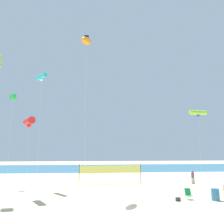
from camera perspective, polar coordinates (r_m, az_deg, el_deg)
name	(u,v)px	position (r m, az deg, el deg)	size (l,w,h in m)	color
ground_plane	(122,210)	(18.12, 2.46, -22.57)	(120.00, 120.00, 0.00)	beige
ocean_band	(102,168)	(52.67, -2.35, -13.30)	(120.00, 20.00, 0.01)	teal
beachgoer_plum_shirt	(193,177)	(31.59, 18.89, -14.52)	(0.37, 0.37, 1.60)	#99B28C
folding_beach_chair	(188,194)	(22.46, 17.94, -18.21)	(0.52, 0.65, 0.89)	#1E8C4C
trash_barrel	(215,195)	(22.72, 23.65, -17.76)	(0.65, 0.65, 0.97)	teal
volleyball_net	(110,170)	(29.96, -0.38, -13.82)	(7.69, 0.43, 2.40)	#4C4C51
beach_handbag	(178,199)	(21.52, 15.63, -19.60)	(0.38, 0.19, 0.31)	#2D2D33
kite_green_delta	(12,97)	(30.50, -22.95, 3.38)	(0.98, 0.51, 10.83)	silver
kite_orange_inflatable	(86,41)	(25.20, -6.17, 16.67)	(1.46, 2.43, 15.77)	silver
kite_red_tube	(29,121)	(23.06, -19.33, -2.14)	(1.52, 2.09, 7.13)	silver
kite_lime_tube	(198,113)	(30.48, 19.99, -0.18)	(2.18, 0.79, 8.85)	silver
kite_cyan_tube	(42,77)	(28.96, -16.62, 8.11)	(1.66, 1.96, 12.82)	silver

